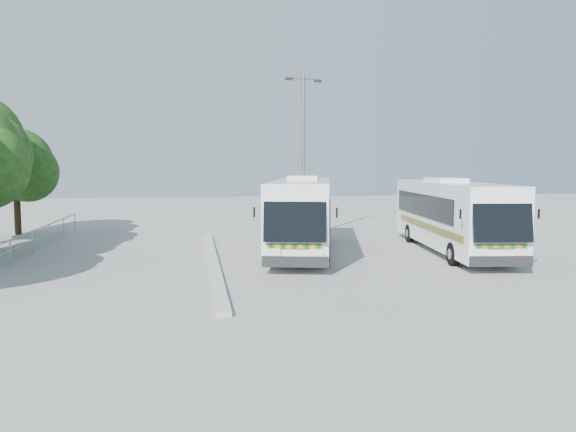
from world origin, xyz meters
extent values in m
plane|color=#9D9D98|center=(0.00, 0.00, 0.00)|extent=(100.00, 100.00, 0.00)
cube|color=#B2B2AD|center=(-2.30, 2.00, 0.07)|extent=(0.40, 16.00, 0.15)
cylinder|color=gray|center=(-10.00, 4.00, 0.95)|extent=(0.06, 22.00, 0.06)
cylinder|color=gray|center=(-10.00, 4.00, 0.55)|extent=(0.06, 22.00, 0.06)
cylinder|color=gray|center=(-10.00, 14.00, 0.50)|extent=(0.06, 0.06, 1.00)
cylinder|color=#382314|center=(-12.70, 13.30, 1.39)|extent=(0.36, 0.36, 2.77)
sphere|color=#14330E|center=(-12.70, 13.30, 3.91)|extent=(4.03, 4.03, 4.03)
sphere|color=#14330E|center=(-11.94, 12.80, 3.46)|extent=(3.28, 3.28, 3.28)
sphere|color=#14330E|center=(-13.33, 13.93, 4.41)|extent=(3.02, 3.02, 3.02)
cube|color=white|center=(1.72, 4.38, 1.75)|extent=(4.91, 11.45, 2.85)
cube|color=black|center=(0.39, -1.09, 2.10)|extent=(2.19, 0.92, 1.81)
cube|color=black|center=(0.70, 5.20, 2.10)|extent=(2.16, 8.73, 1.03)
cube|color=black|center=(3.01, 4.65, 2.10)|extent=(2.16, 8.73, 1.03)
cube|color=#0F4D0B|center=(0.50, 4.39, 1.21)|extent=(2.32, 9.45, 0.26)
cylinder|color=black|center=(-0.16, 1.09, 0.47)|extent=(0.49, 0.97, 0.93)
cylinder|color=black|center=(1.89, 0.59, 0.47)|extent=(0.49, 0.97, 0.93)
cylinder|color=black|center=(1.44, 7.72, 0.47)|extent=(0.49, 0.97, 0.93)
cylinder|color=black|center=(3.50, 7.22, 0.47)|extent=(0.49, 0.97, 0.93)
cube|color=white|center=(8.20, 3.32, 1.70)|extent=(3.67, 11.08, 2.76)
cube|color=black|center=(7.48, -2.10, 2.04)|extent=(2.12, 0.68, 1.76)
cube|color=black|center=(7.13, 4.01, 2.04)|extent=(1.19, 8.63, 1.00)
cube|color=black|center=(9.41, 3.70, 2.04)|extent=(1.19, 8.63, 1.00)
cube|color=#0B5122|center=(7.02, 3.20, 1.18)|extent=(1.26, 9.35, 0.25)
cylinder|color=black|center=(6.72, -0.05, 0.45)|extent=(0.39, 0.93, 0.91)
cylinder|color=black|center=(8.75, -0.32, 0.45)|extent=(0.39, 0.93, 0.91)
cylinder|color=black|center=(7.59, 6.51, 0.45)|extent=(0.39, 0.93, 0.91)
cylinder|color=black|center=(9.62, 6.24, 0.45)|extent=(0.39, 0.93, 0.91)
cylinder|color=gray|center=(2.78, 9.55, 4.29)|extent=(0.21, 0.21, 8.57)
cylinder|color=gray|center=(2.78, 9.55, 8.36)|extent=(1.67, 0.55, 0.09)
cube|color=black|center=(1.95, 9.31, 8.30)|extent=(0.41, 0.29, 0.13)
cube|color=black|center=(3.60, 9.78, 8.30)|extent=(0.41, 0.29, 0.13)
camera|label=1|loc=(-3.00, -19.84, 3.78)|focal=35.00mm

